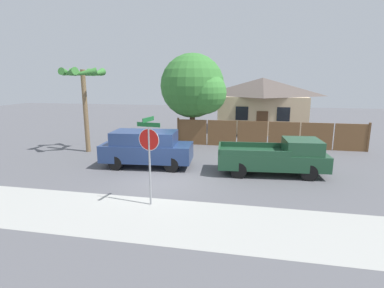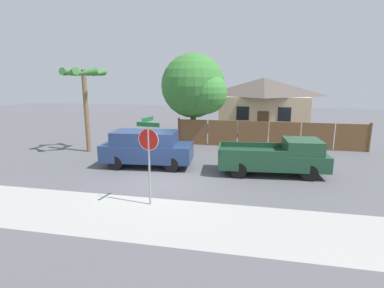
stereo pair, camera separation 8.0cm
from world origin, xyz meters
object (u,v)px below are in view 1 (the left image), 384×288
object	(u,v)px
palm_tree	(83,80)
stop_sign	(149,147)
house	(262,103)
orange_pickup	(276,157)
oak_tree	(195,87)
red_suv	(147,148)

from	to	relation	value
palm_tree	stop_sign	size ratio (longest dim) A/B	1.62
house	palm_tree	world-z (taller)	palm_tree
palm_tree	orange_pickup	world-z (taller)	palm_tree
palm_tree	oak_tree	bearing A→B (deg)	37.04
orange_pickup	palm_tree	bearing A→B (deg)	163.15
orange_pickup	stop_sign	bearing A→B (deg)	-139.91
house	stop_sign	size ratio (longest dim) A/B	2.44
oak_tree	orange_pickup	size ratio (longest dim) A/B	1.22
house	oak_tree	world-z (taller)	oak_tree
oak_tree	orange_pickup	xyz separation A→B (m)	(5.28, -6.96, -3.08)
orange_pickup	stop_sign	world-z (taller)	stop_sign
house	oak_tree	xyz separation A→B (m)	(-4.86, -6.06, 1.52)
palm_tree	house	bearing A→B (deg)	44.29
oak_tree	orange_pickup	bearing A→B (deg)	-52.78
red_suv	oak_tree	bearing A→B (deg)	75.42
house	palm_tree	xyz separation A→B (m)	(-10.86, -10.59, 2.01)
oak_tree	stop_sign	bearing A→B (deg)	-87.09
oak_tree	stop_sign	size ratio (longest dim) A/B	1.98
red_suv	orange_pickup	distance (m)	6.50
oak_tree	red_suv	distance (m)	7.66
house	palm_tree	bearing A→B (deg)	-135.71
red_suv	stop_sign	xyz separation A→B (m)	(1.81, -4.64, 1.15)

